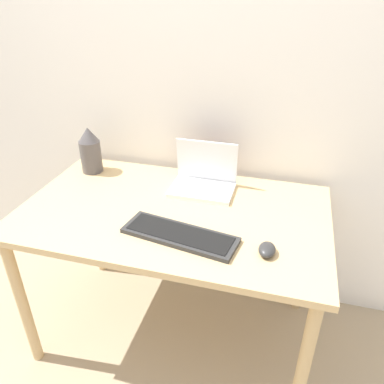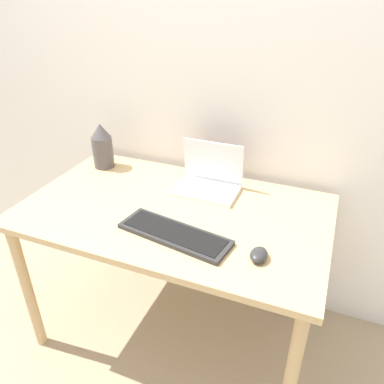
# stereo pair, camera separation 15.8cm
# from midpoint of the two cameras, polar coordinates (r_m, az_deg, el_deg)

# --- Properties ---
(wall_back) EXTENTS (6.00, 0.05, 2.50)m
(wall_back) POSITION_cam_midpoint_polar(r_m,az_deg,el_deg) (1.88, -1.24, 17.36)
(wall_back) COLOR white
(wall_back) RESTS_ON ground_plane
(desk) EXTENTS (1.35, 0.80, 0.77)m
(desk) POSITION_cam_midpoint_polar(r_m,az_deg,el_deg) (1.70, -5.51, -5.23)
(desk) COLOR tan
(desk) RESTS_ON ground_plane
(laptop) EXTENTS (0.30, 0.21, 0.23)m
(laptop) POSITION_cam_midpoint_polar(r_m,az_deg,el_deg) (1.79, -0.72, 1.90)
(laptop) COLOR white
(laptop) RESTS_ON desk
(keyboard) EXTENTS (0.48, 0.22, 0.02)m
(keyboard) POSITION_cam_midpoint_polar(r_m,az_deg,el_deg) (1.48, -4.96, -6.64)
(keyboard) COLOR #2D2D2D
(keyboard) RESTS_ON desk
(mouse) EXTENTS (0.06, 0.09, 0.04)m
(mouse) POSITION_cam_midpoint_polar(r_m,az_deg,el_deg) (1.40, 8.19, -8.80)
(mouse) COLOR #2D2D2D
(mouse) RESTS_ON desk
(vase) EXTENTS (0.11, 0.11, 0.24)m
(vase) POSITION_cam_midpoint_polar(r_m,az_deg,el_deg) (2.03, -17.45, 6.03)
(vase) COLOR #514C4C
(vase) RESTS_ON desk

